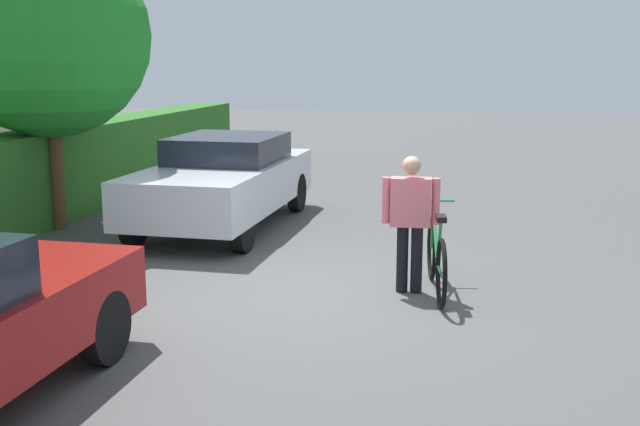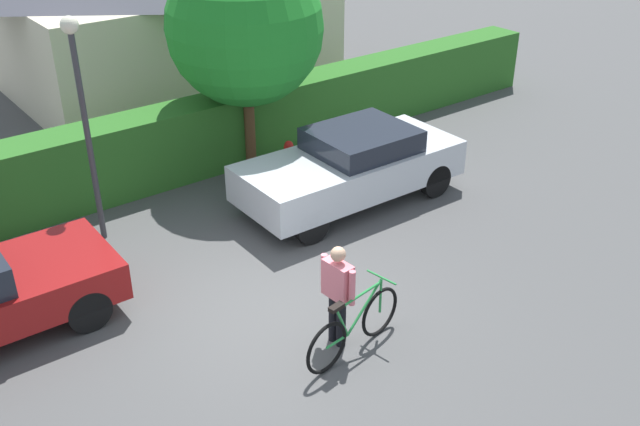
# 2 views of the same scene
# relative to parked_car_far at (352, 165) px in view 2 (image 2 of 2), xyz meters

# --- Properties ---
(ground_plane) EXTENTS (60.00, 60.00, 0.00)m
(ground_plane) POSITION_rel_parked_car_far_xyz_m (-3.18, -2.07, -0.74)
(ground_plane) COLOR #4B4B4B
(hedge_row) EXTENTS (21.91, 0.90, 1.46)m
(hedge_row) POSITION_rel_parked_car_far_xyz_m (-3.18, 2.95, -0.01)
(hedge_row) COLOR #2B6622
(hedge_row) RESTS_ON ground
(parked_car_far) EXTENTS (4.32, 1.84, 1.40)m
(parked_car_far) POSITION_rel_parked_car_far_xyz_m (0.00, 0.00, 0.00)
(parked_car_far) COLOR silver
(parked_car_far) RESTS_ON ground
(bicycle) EXTENTS (1.81, 0.50, 0.96)m
(bicycle) POSITION_rel_parked_car_far_xyz_m (-2.81, -3.44, -0.33)
(bicycle) COLOR black
(bicycle) RESTS_ON ground
(person_rider) EXTENTS (0.23, 0.63, 1.54)m
(person_rider) POSITION_rel_parked_car_far_xyz_m (-2.86, -3.14, 0.15)
(person_rider) COLOR black
(person_rider) RESTS_ON ground
(street_lamp) EXTENTS (0.28, 0.28, 3.82)m
(street_lamp) POSITION_rel_parked_car_far_xyz_m (-4.27, 1.57, 1.76)
(street_lamp) COLOR #38383D
(street_lamp) RESTS_ON ground
(tree_kerbside) EXTENTS (3.03, 3.03, 4.43)m
(tree_kerbside) POSITION_rel_parked_car_far_xyz_m (-0.67, 2.45, 2.17)
(tree_kerbside) COLOR brown
(tree_kerbside) RESTS_ON ground
(fire_hydrant) EXTENTS (0.20, 0.20, 0.81)m
(fire_hydrant) POSITION_rel_parked_car_far_xyz_m (-0.36, 1.52, -0.33)
(fire_hydrant) COLOR red
(fire_hydrant) RESTS_ON ground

